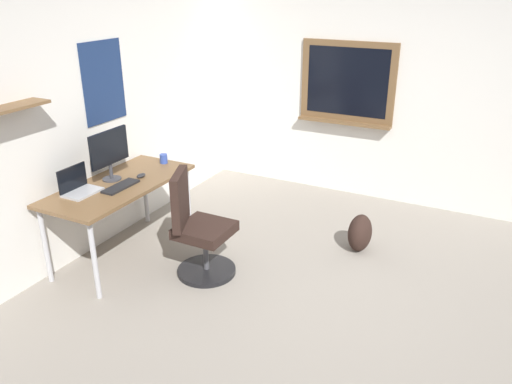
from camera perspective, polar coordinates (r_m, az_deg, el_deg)
ground_plane at (r=4.17m, az=8.43°, el=-13.01°), size 5.20×5.20×0.00m
wall_back at (r=4.86m, az=-19.28°, el=8.20°), size 5.00×0.30×2.60m
wall_right at (r=5.89m, az=16.96°, el=10.86°), size 0.22×5.00×2.60m
desk at (r=4.75m, az=-15.06°, el=0.19°), size 1.45×0.67×0.73m
office_chair at (r=4.42m, az=-6.58°, el=-4.45°), size 0.54×0.55×0.95m
laptop at (r=4.59m, az=-19.34°, el=0.57°), size 0.31×0.21×0.23m
monitor_primary at (r=4.73m, az=-16.18°, el=4.37°), size 0.46×0.17×0.46m
keyboard at (r=4.62m, az=-14.97°, el=0.62°), size 0.37×0.13×0.02m
computer_mouse at (r=4.81m, az=-12.80°, el=1.82°), size 0.10×0.06×0.03m
coffee_mug at (r=5.13m, az=-10.35°, el=3.71°), size 0.08×0.08×0.09m
backpack at (r=4.96m, az=11.60°, el=-4.53°), size 0.32×0.22×0.37m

